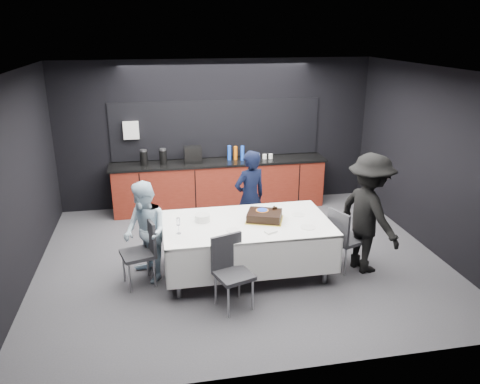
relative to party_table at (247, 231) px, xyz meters
name	(u,v)px	position (x,y,z in m)	size (l,w,h in m)	color
ground	(241,259)	(0.00, 0.40, -0.64)	(6.00, 6.00, 0.00)	#46454B
room_shell	(241,140)	(0.00, 0.40, 1.22)	(6.04, 5.04, 2.82)	white
kitchenette	(219,181)	(-0.02, 2.62, -0.10)	(4.10, 0.64, 2.05)	#5D180E
party_table	(247,231)	(0.00, 0.00, 0.00)	(2.32, 1.32, 0.78)	#99999E
cake_assembly	(265,216)	(0.26, 0.02, 0.20)	(0.61, 0.56, 0.16)	yellow
plate_stack	(202,218)	(-0.60, 0.15, 0.19)	(0.21, 0.21, 0.10)	white
loose_plate_near	(233,230)	(-0.24, -0.24, 0.14)	(0.18, 0.18, 0.01)	white
loose_plate_right_a	(298,215)	(0.79, 0.12, 0.14)	(0.19, 0.19, 0.01)	white
loose_plate_right_b	(308,227)	(0.78, -0.34, 0.14)	(0.21, 0.21, 0.01)	white
loose_plate_far	(254,213)	(0.17, 0.28, 0.14)	(0.18, 0.18, 0.01)	white
fork_pile	(271,232)	(0.25, -0.40, 0.15)	(0.15, 0.10, 0.02)	white
champagne_flute	(178,222)	(-0.96, -0.21, 0.30)	(0.06, 0.06, 0.22)	white
chair_left	(143,247)	(-1.43, -0.03, -0.11)	(0.52, 0.52, 0.92)	#2A2A2E
chair_right	(343,235)	(1.38, -0.17, -0.11)	(0.54, 0.54, 0.92)	#2A2A2E
chair_near	(231,266)	(-0.36, -0.78, -0.11)	(0.53, 0.53, 0.92)	#2A2A2E
person_center	(250,198)	(0.25, 0.95, 0.14)	(0.57, 0.37, 1.55)	black
person_left	(145,232)	(-1.39, 0.08, 0.07)	(0.69, 0.54, 1.41)	silver
person_right	(369,214)	(1.71, -0.22, 0.23)	(1.12, 0.64, 1.73)	black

